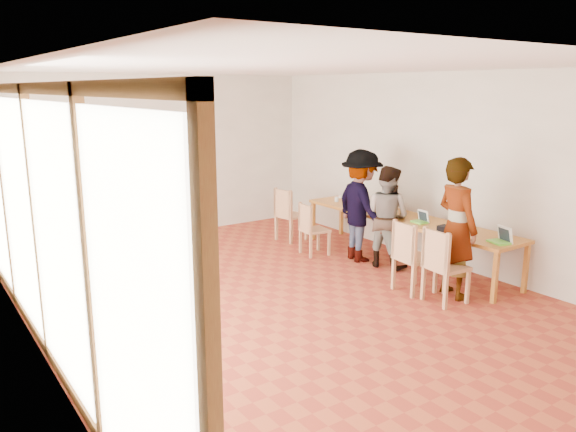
# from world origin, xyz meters

# --- Properties ---
(ground) EXTENTS (8.00, 8.00, 0.00)m
(ground) POSITION_xyz_m (0.00, 0.00, 0.00)
(ground) COLOR #A54528
(ground) RESTS_ON ground
(wall_back) EXTENTS (6.00, 0.10, 3.00)m
(wall_back) POSITION_xyz_m (0.00, 4.00, 1.50)
(wall_back) COLOR beige
(wall_back) RESTS_ON ground
(wall_right) EXTENTS (0.10, 8.00, 3.00)m
(wall_right) POSITION_xyz_m (3.00, 0.00, 1.50)
(wall_right) COLOR beige
(wall_right) RESTS_ON ground
(window_wall) EXTENTS (0.10, 8.00, 3.00)m
(window_wall) POSITION_xyz_m (-2.96, 0.00, 1.50)
(window_wall) COLOR white
(window_wall) RESTS_ON ground
(ceiling) EXTENTS (6.00, 8.00, 0.04)m
(ceiling) POSITION_xyz_m (0.00, 0.00, 3.02)
(ceiling) COLOR white
(ceiling) RESTS_ON wall_back
(communal_table) EXTENTS (0.80, 4.00, 0.75)m
(communal_table) POSITION_xyz_m (2.50, 0.17, 0.70)
(communal_table) COLOR #BE762A
(communal_table) RESTS_ON ground
(side_table) EXTENTS (0.90, 0.90, 0.75)m
(side_table) POSITION_xyz_m (-2.13, 2.03, 0.67)
(side_table) COLOR #BE762A
(side_table) RESTS_ON ground
(chair_near) EXTENTS (0.50, 0.50, 0.53)m
(chair_near) POSITION_xyz_m (1.58, -1.35, 0.61)
(chair_near) COLOR tan
(chair_near) RESTS_ON ground
(chair_mid) EXTENTS (0.51, 0.51, 0.53)m
(chair_mid) POSITION_xyz_m (1.54, -0.84, 0.61)
(chair_mid) COLOR tan
(chair_mid) RESTS_ON ground
(chair_far) EXTENTS (0.46, 0.46, 0.47)m
(chair_far) POSITION_xyz_m (1.50, 1.35, 0.54)
(chair_far) COLOR tan
(chair_far) RESTS_ON ground
(chair_empty) EXTENTS (0.52, 0.52, 0.52)m
(chair_empty) POSITION_xyz_m (1.69, 2.29, 0.60)
(chair_empty) COLOR tan
(chair_empty) RESTS_ON ground
(chair_spare) EXTENTS (0.67, 0.67, 0.54)m
(chair_spare) POSITION_xyz_m (-2.42, 0.88, 0.63)
(chair_spare) COLOR tan
(chair_spare) RESTS_ON ground
(person_near) EXTENTS (0.58, 0.76, 1.89)m
(person_near) POSITION_xyz_m (1.96, -1.26, 0.94)
(person_near) COLOR gray
(person_near) RESTS_ON ground
(person_mid) EXTENTS (0.78, 0.90, 1.59)m
(person_mid) POSITION_xyz_m (2.12, 0.20, 0.80)
(person_mid) COLOR gray
(person_mid) RESTS_ON ground
(person_far) EXTENTS (0.88, 1.27, 1.81)m
(person_far) POSITION_xyz_m (2.01, 0.67, 0.90)
(person_far) COLOR gray
(person_far) RESTS_ON ground
(laptop_near) EXTENTS (0.28, 0.31, 0.22)m
(laptop_near) POSITION_xyz_m (2.42, -1.64, 0.81)
(laptop_near) COLOR #69D43C
(laptop_near) RESTS_ON communal_table
(laptop_mid) EXTENTS (0.21, 0.24, 0.19)m
(laptop_mid) POSITION_xyz_m (2.43, -0.24, 0.80)
(laptop_mid) COLOR #69D43C
(laptop_mid) RESTS_ON communal_table
(laptop_far) EXTENTS (0.26, 0.28, 0.21)m
(laptop_far) POSITION_xyz_m (2.64, 0.64, 0.81)
(laptop_far) COLOR #69D43C
(laptop_far) RESTS_ON communal_table
(yellow_mug) EXTENTS (0.18, 0.18, 0.11)m
(yellow_mug) POSITION_xyz_m (2.64, 1.58, 0.81)
(yellow_mug) COLOR yellow
(yellow_mug) RESTS_ON communal_table
(green_bottle) EXTENTS (0.07, 0.07, 0.28)m
(green_bottle) POSITION_xyz_m (2.46, 0.38, 0.89)
(green_bottle) COLOR #166930
(green_bottle) RESTS_ON communal_table
(clear_glass) EXTENTS (0.07, 0.07, 0.09)m
(clear_glass) POSITION_xyz_m (2.39, 1.73, 0.80)
(clear_glass) COLOR silver
(clear_glass) RESTS_ON communal_table
(condiment_cup) EXTENTS (0.08, 0.08, 0.06)m
(condiment_cup) POSITION_xyz_m (2.69, 1.97, 0.78)
(condiment_cup) COLOR white
(condiment_cup) RESTS_ON communal_table
(pink_phone) EXTENTS (0.05, 0.10, 0.01)m
(pink_phone) POSITION_xyz_m (2.34, 0.78, 0.76)
(pink_phone) COLOR #EC495D
(pink_phone) RESTS_ON communal_table
(black_pouch) EXTENTS (0.16, 0.26, 0.09)m
(black_pouch) POSITION_xyz_m (2.26, -0.87, 0.80)
(black_pouch) COLOR black
(black_pouch) RESTS_ON communal_table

